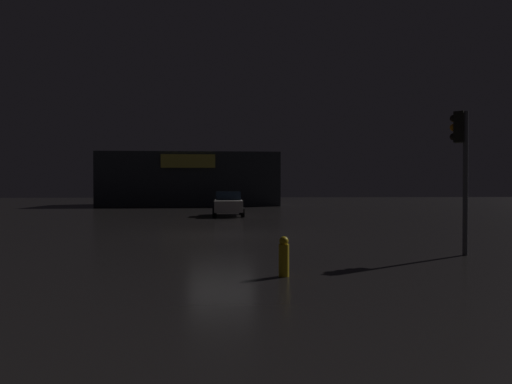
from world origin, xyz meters
The scene contains 5 objects.
ground_plane centered at (0.00, 0.00, 0.00)m, with size 120.00×120.00×0.00m, color black.
store_building centered at (-3.12, 29.29, 2.57)m, with size 17.16×8.21×5.13m.
traffic_signal_main centered at (6.60, -5.68, 2.86)m, with size 0.43×0.41×3.96m.
car_near centered at (0.39, 11.65, 0.77)m, with size 1.95×4.06×1.54m.
fire_hydrant centered at (1.32, -8.40, 0.42)m, with size 0.22×0.22×0.85m.
Camera 1 is at (0.03, -18.13, 1.90)m, focal length 32.82 mm.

